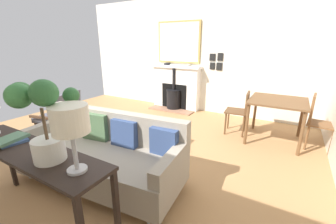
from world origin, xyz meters
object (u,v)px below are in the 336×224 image
object	(u,v)px
sofa	(102,154)
fireplace	(176,90)
ottoman	(146,134)
console_table	(30,159)
mantel_bowl_near	(167,64)
armchair_accent	(62,112)
potted_plant	(40,116)
table_lamp_far_end	(70,122)
mantel_bowl_far	(189,65)
dining_table	(278,106)
book_stack	(11,140)
dining_chair_near_fireplace	(241,109)
dining_chair_by_back_wall	(317,118)

from	to	relation	value
sofa	fireplace	bearing A→B (deg)	-167.83
ottoman	console_table	size ratio (longest dim) A/B	0.47
mantel_bowl_near	sofa	world-z (taller)	mantel_bowl_near
armchair_accent	potted_plant	bearing A→B (deg)	54.28
mantel_bowl_near	potted_plant	xyz separation A→B (m)	(4.09, 1.34, 0.02)
table_lamp_far_end	mantel_bowl_far	bearing A→B (deg)	-165.99
mantel_bowl_near	ottoman	world-z (taller)	mantel_bowl_near
armchair_accent	dining_table	world-z (taller)	armchair_accent
console_table	table_lamp_far_end	bearing A→B (deg)	90.00
fireplace	book_stack	size ratio (longest dim) A/B	4.35
table_lamp_far_end	dining_table	size ratio (longest dim) A/B	0.53
armchair_accent	table_lamp_far_end	size ratio (longest dim) A/B	1.73
table_lamp_far_end	dining_chair_near_fireplace	xyz separation A→B (m)	(-3.14, 0.50, -0.67)
mantel_bowl_near	mantel_bowl_far	distance (m)	0.62
ottoman	potted_plant	distance (m)	2.07
book_stack	mantel_bowl_far	bearing A→B (deg)	-178.67
console_table	potted_plant	bearing A→B (deg)	84.80
dining_chair_by_back_wall	sofa	bearing A→B (deg)	-44.73
mantel_bowl_near	dining_table	distance (m)	2.92
fireplace	mantel_bowl_near	xyz separation A→B (m)	(-0.04, -0.29, 0.64)
fireplace	table_lamp_far_end	xyz separation A→B (m)	(4.02, 1.35, 0.66)
fireplace	dining_table	size ratio (longest dim) A/B	1.43
fireplace	dining_table	world-z (taller)	fireplace
fireplace	armchair_accent	size ratio (longest dim) A/B	1.55
dining_table	dining_chair_near_fireplace	size ratio (longest dim) A/B	1.13
fireplace	dining_table	distance (m)	2.60
mantel_bowl_near	book_stack	xyz separation A→B (m)	(4.06, 0.72, -0.33)
sofa	ottoman	bearing A→B (deg)	-177.88
mantel_bowl_far	dining_table	world-z (taller)	mantel_bowl_far
mantel_bowl_far	potted_plant	size ratio (longest dim) A/B	0.19
fireplace	dining_table	xyz separation A→B (m)	(0.89, 2.44, 0.15)
sofa	dining_table	world-z (taller)	sofa
sofa	console_table	bearing A→B (deg)	0.49
armchair_accent	console_table	size ratio (longest dim) A/B	0.49
dining_table	fireplace	bearing A→B (deg)	-109.98
console_table	potted_plant	size ratio (longest dim) A/B	2.63
mantel_bowl_far	book_stack	distance (m)	4.07
sofa	console_table	world-z (taller)	sofa
fireplace	ottoman	world-z (taller)	fireplace
ottoman	dining_chair_by_back_wall	xyz separation A→B (m)	(-1.36, 2.36, 0.28)
book_stack	mantel_bowl_near	bearing A→B (deg)	-169.98
table_lamp_far_end	mantel_bowl_near	bearing A→B (deg)	-158.05
armchair_accent	fireplace	bearing A→B (deg)	161.39
potted_plant	dining_chair_by_back_wall	size ratio (longest dim) A/B	0.74
sofa	dining_table	size ratio (longest dim) A/B	2.31
fireplace	dining_chair_by_back_wall	distance (m)	3.14
console_table	dining_chair_by_back_wall	size ratio (longest dim) A/B	1.94
mantel_bowl_near	book_stack	bearing A→B (deg)	10.02
potted_plant	mantel_bowl_far	bearing A→B (deg)	-170.05
mantel_bowl_far	sofa	world-z (taller)	mantel_bowl_far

